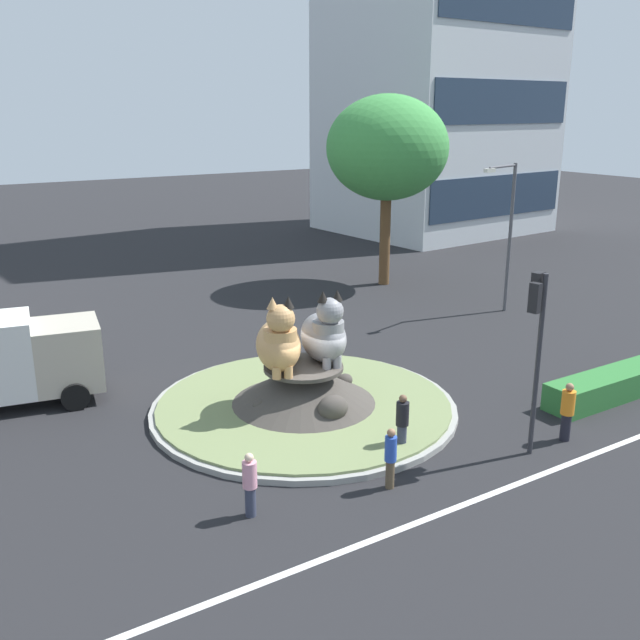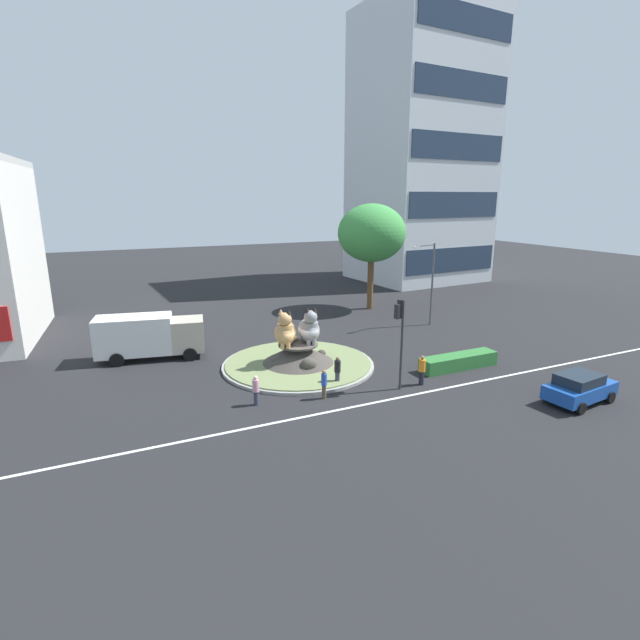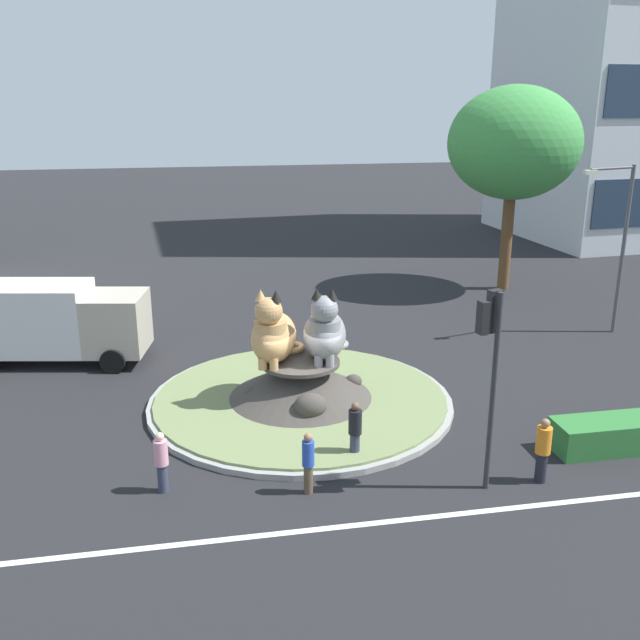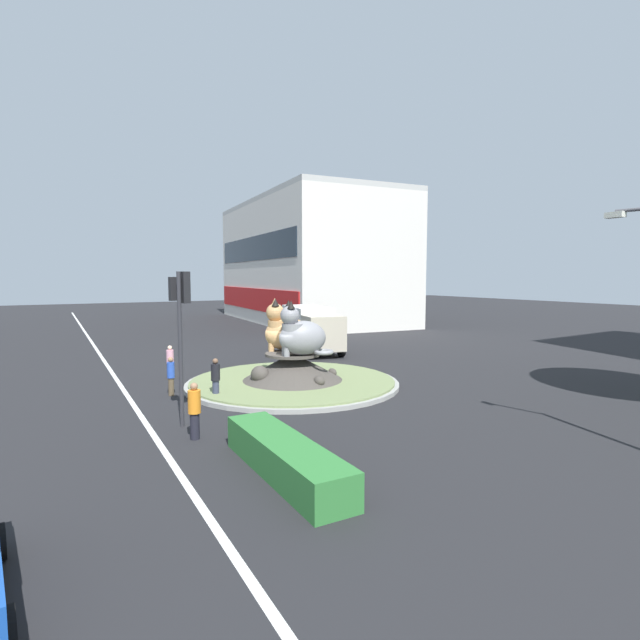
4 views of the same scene
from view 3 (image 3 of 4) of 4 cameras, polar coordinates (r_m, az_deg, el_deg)
name	(u,v)px [view 3 (image 3 of 4)]	position (r m, az deg, el deg)	size (l,w,h in m)	color
ground_plane	(301,404)	(23.46, -1.56, -6.68)	(160.00, 160.00, 0.00)	black
lane_centreline	(349,526)	(17.41, 2.29, -16.07)	(112.00, 0.20, 0.01)	silver
roundabout_island	(301,389)	(23.23, -1.56, -5.49)	(9.82, 9.82, 1.51)	gray
cat_statue_calico	(273,335)	(22.49, -3.76, -1.17)	(2.17, 2.51, 2.50)	tan
cat_statue_grey	(325,332)	(22.70, 0.39, -0.98)	(2.00, 2.57, 2.48)	gray
traffic_light_mast	(491,347)	(17.76, 13.48, -2.13)	(0.71, 0.62, 5.20)	#2D2D33
broadleaf_tree_behind_island	(514,144)	(37.05, 15.19, 13.40)	(6.43, 6.43, 10.07)	brown
streetlight_arm	(619,236)	(31.57, 22.72, 6.15)	(2.51, 0.76, 6.96)	#4C4C51
pedestrian_orange_shirt	(543,449)	(19.52, 17.32, -9.77)	(0.39, 0.39, 1.78)	black
pedestrian_blue_shirt	(308,461)	(18.21, -0.94, -11.17)	(0.31, 0.31, 1.65)	brown
pedestrian_black_shirt	(355,430)	(19.75, 2.81, -8.72)	(0.37, 0.37, 1.70)	#33384C
pedestrian_pink_shirt	(161,461)	(18.69, -12.51, -10.88)	(0.35, 0.35, 1.64)	#33384C
delivery_box_truck	(48,320)	(28.33, -20.83, 0.00)	(7.26, 3.59, 2.98)	#B7AD99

